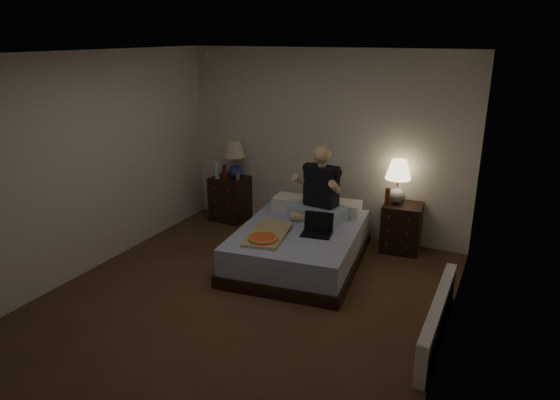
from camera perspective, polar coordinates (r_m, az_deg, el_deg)
The scene contains 19 objects.
floor at distance 5.35m, azimuth -4.29°, elevation -11.47°, with size 4.00×4.50×0.00m, color brown.
ceiling at distance 4.64m, azimuth -5.05°, elevation 16.37°, with size 4.00×4.50×0.00m, color white.
wall_back at distance 6.82m, azimuth 4.97°, elevation 6.45°, with size 4.00×2.50×0.00m, color silver.
wall_front at distance 3.26m, azimuth -25.23°, elevation -9.22°, with size 4.00×2.50×0.00m, color silver.
wall_left at distance 6.08m, azimuth -21.19°, elevation 3.76°, with size 4.50×2.50×0.00m, color silver.
wall_right at distance 4.25m, azimuth 19.38°, elevation -2.09°, with size 4.50×2.50×0.00m, color silver.
bed at distance 6.06m, azimuth 2.21°, elevation -5.25°, with size 1.37×1.82×0.46m, color #5867B0.
nightstand_left at distance 7.48m, azimuth -5.68°, elevation 0.19°, with size 0.51×0.45×0.66m, color black.
nightstand_right at distance 6.57m, azimuth 13.69°, elevation -3.07°, with size 0.48×0.43×0.62m, color black.
lamp_left at distance 7.26m, azimuth -5.19°, elevation 4.65°, with size 0.32×0.32×0.56m, color navy, non-canonical shape.
lamp_right at distance 6.42m, azimuth 13.30°, elevation 2.04°, with size 0.32×0.32×0.56m, color gray, non-canonical shape.
water_bottle at distance 7.32m, azimuth -7.19°, elevation 3.43°, with size 0.07×0.07×0.25m, color silver.
soda_can at distance 7.22m, azimuth -4.88°, elevation 2.68°, with size 0.07×0.07×0.10m, color #AFB0AB.
beer_bottle_left at distance 7.20m, azimuth -6.36°, elevation 3.13°, with size 0.06×0.06×0.23m, color #56180C.
beer_bottle_right at distance 6.35m, azimuth 12.16°, elevation 0.39°, with size 0.06×0.06×0.23m, color #5A290C.
person at distance 6.14m, azimuth 4.54°, elevation 1.92°, with size 0.66×0.52×0.93m, color black, non-canonical shape.
laptop at distance 5.74m, azimuth 4.21°, elevation -2.90°, with size 0.34×0.28×0.24m, color black, non-canonical shape.
pizza_box at distance 5.56m, azimuth -1.94°, elevation -4.48°, with size 0.40×0.76×0.08m, color tan, non-canonical shape.
radiator at distance 4.89m, azimuth 17.55°, elevation -12.75°, with size 0.10×1.60×0.40m, color white.
Camera 1 is at (2.36, -3.99, 2.67)m, focal length 32.00 mm.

